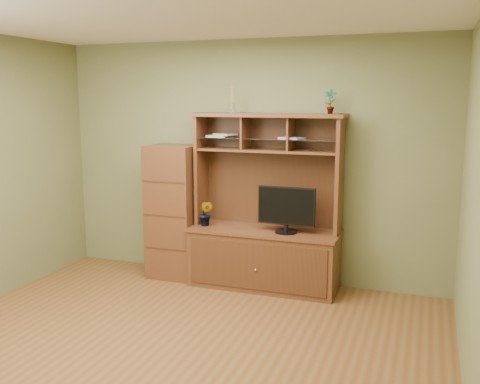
% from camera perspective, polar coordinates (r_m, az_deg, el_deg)
% --- Properties ---
extents(room, '(4.54, 4.04, 2.74)m').
position_cam_1_polar(room, '(4.24, -7.79, 0.28)').
color(room, brown).
rests_on(room, ground).
extents(media_hutch, '(1.66, 0.61, 1.90)m').
position_cam_1_polar(media_hutch, '(5.88, 2.66, -5.16)').
color(media_hutch, '#462714').
rests_on(media_hutch, room).
extents(monitor, '(0.62, 0.24, 0.49)m').
position_cam_1_polar(monitor, '(5.65, 4.96, -1.79)').
color(monitor, black).
rests_on(monitor, media_hutch).
extents(orchid_plant, '(0.17, 0.14, 0.28)m').
position_cam_1_polar(orchid_plant, '(5.96, -3.64, -2.29)').
color(orchid_plant, '#325C1F').
rests_on(orchid_plant, media_hutch).
extents(top_plant, '(0.14, 0.10, 0.25)m').
position_cam_1_polar(top_plant, '(5.60, 9.58, 9.51)').
color(top_plant, '#375E21').
rests_on(top_plant, media_hutch).
extents(reed_diffuser, '(0.06, 0.06, 0.29)m').
position_cam_1_polar(reed_diffuser, '(5.88, -0.85, 9.53)').
color(reed_diffuser, silver).
rests_on(reed_diffuser, media_hutch).
extents(magazines, '(1.11, 0.25, 0.04)m').
position_cam_1_polar(magazines, '(5.85, 0.45, 5.98)').
color(magazines, '#ADADB2').
rests_on(magazines, media_hutch).
extents(side_cabinet, '(0.55, 0.50, 1.53)m').
position_cam_1_polar(side_cabinet, '(6.23, -7.03, -2.07)').
color(side_cabinet, '#462714').
rests_on(side_cabinet, room).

